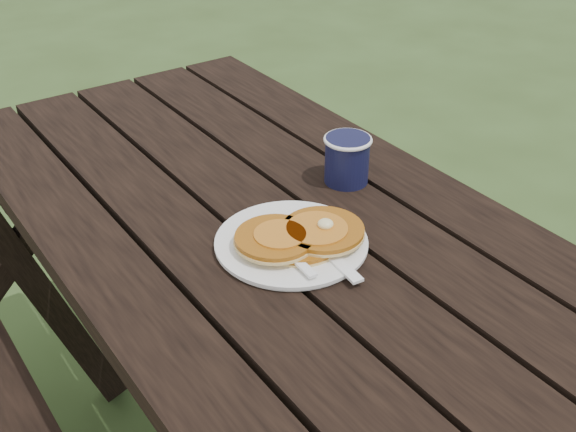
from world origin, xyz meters
TOP-DOWN VIEW (x-y plane):
  - picnic_table at (0.00, 0.00)m, footprint 1.36×1.80m
  - plate at (-0.02, 0.04)m, footprint 0.25×0.25m
  - pancake_stack at (-0.01, 0.03)m, footprint 0.22×0.16m
  - knife at (0.01, -0.02)m, footprint 0.04×0.18m
  - fork at (-0.05, -0.01)m, footprint 0.04×0.16m
  - coffee_cup at (0.19, 0.16)m, footprint 0.09×0.09m

SIDE VIEW (x-z plane):
  - picnic_table at x=0.00m, z-range -0.01..0.74m
  - plate at x=-0.02m, z-range 0.75..0.76m
  - knife at x=0.01m, z-range 0.76..0.76m
  - fork at x=-0.05m, z-range 0.77..0.77m
  - pancake_stack at x=-0.01m, z-range 0.76..0.79m
  - coffee_cup at x=0.19m, z-range 0.76..0.85m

